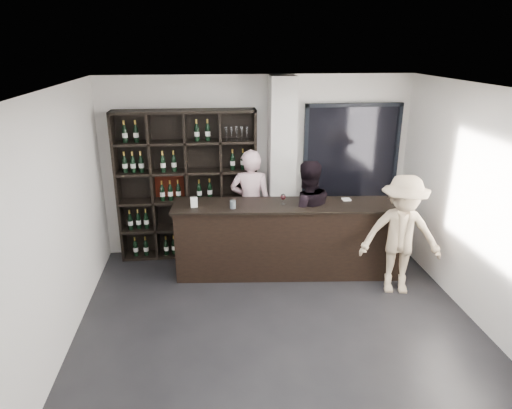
{
  "coord_description": "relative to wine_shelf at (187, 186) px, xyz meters",
  "views": [
    {
      "loc": [
        -0.81,
        -4.46,
        3.37
      ],
      "look_at": [
        -0.21,
        1.1,
        1.37
      ],
      "focal_mm": 32.0,
      "sensor_mm": 36.0,
      "label": 1
    }
  ],
  "objects": [
    {
      "name": "floor",
      "position": [
        1.15,
        -2.57,
        -1.2
      ],
      "size": [
        5.0,
        5.5,
        0.01
      ],
      "primitive_type": "cube",
      "color": "black",
      "rests_on": "ground"
    },
    {
      "name": "wine_shelf",
      "position": [
        0.0,
        0.0,
        0.0
      ],
      "size": [
        2.2,
        0.35,
        2.4
      ],
      "primitive_type": null,
      "color": "black",
      "rests_on": "floor"
    },
    {
      "name": "structural_column",
      "position": [
        1.5,
        -0.1,
        0.25
      ],
      "size": [
        0.4,
        0.4,
        2.9
      ],
      "primitive_type": "cube",
      "color": "silver",
      "rests_on": "floor"
    },
    {
      "name": "glass_panel",
      "position": [
        2.7,
        0.12,
        0.2
      ],
      "size": [
        1.6,
        0.08,
        2.1
      ],
      "color": "black",
      "rests_on": "floor"
    },
    {
      "name": "tasting_counter",
      "position": [
        1.5,
        -0.82,
        -0.64
      ],
      "size": [
        3.4,
        0.7,
        1.12
      ],
      "rotation": [
        0.0,
        0.0,
        -0.09
      ],
      "color": "black",
      "rests_on": "floor"
    },
    {
      "name": "taster_pink",
      "position": [
        1.0,
        -0.17,
        -0.3
      ],
      "size": [
        0.73,
        0.55,
        1.81
      ],
      "primitive_type": "imported",
      "rotation": [
        0.0,
        0.0,
        2.94
      ],
      "color": "#FACAD4",
      "rests_on": "floor"
    },
    {
      "name": "taster_black",
      "position": [
        1.79,
        -0.72,
        -0.33
      ],
      "size": [
        0.91,
        0.74,
        1.75
      ],
      "primitive_type": "imported",
      "rotation": [
        0.0,
        0.0,
        3.24
      ],
      "color": "black",
      "rests_on": "floor"
    },
    {
      "name": "customer",
      "position": [
        2.95,
        -1.52,
        -0.34
      ],
      "size": [
        1.21,
        0.85,
        1.71
      ],
      "primitive_type": "imported",
      "rotation": [
        0.0,
        0.0,
        -0.21
      ],
      "color": "tan",
      "rests_on": "floor"
    },
    {
      "name": "wine_glass",
      "position": [
        1.41,
        -0.82,
        0.01
      ],
      "size": [
        0.08,
        0.08,
        0.18
      ],
      "primitive_type": null,
      "rotation": [
        0.0,
        0.0,
        -0.07
      ],
      "color": "white",
      "rests_on": "tasting_counter"
    },
    {
      "name": "spit_cup",
      "position": [
        0.67,
        -0.9,
        -0.02
      ],
      "size": [
        0.11,
        0.11,
        0.11
      ],
      "primitive_type": "cylinder",
      "rotation": [
        0.0,
        0.0,
        -0.37
      ],
      "color": "#A1B3C0",
      "rests_on": "tasting_counter"
    },
    {
      "name": "napkin_stack",
      "position": [
        2.39,
        -0.73,
        -0.07
      ],
      "size": [
        0.12,
        0.12,
        0.02
      ],
      "primitive_type": "cube",
      "rotation": [
        0.0,
        0.0,
        0.02
      ],
      "color": "white",
      "rests_on": "tasting_counter"
    },
    {
      "name": "card_stand",
      "position": [
        0.12,
        -0.79,
        -0.01
      ],
      "size": [
        0.1,
        0.06,
        0.15
      ],
      "primitive_type": "cube",
      "rotation": [
        0.0,
        0.0,
        0.12
      ],
      "color": "white",
      "rests_on": "tasting_counter"
    }
  ]
}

